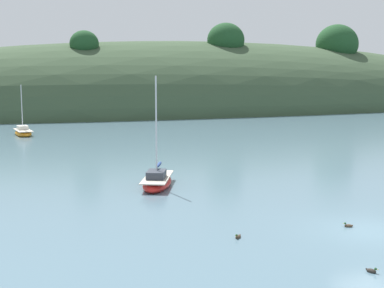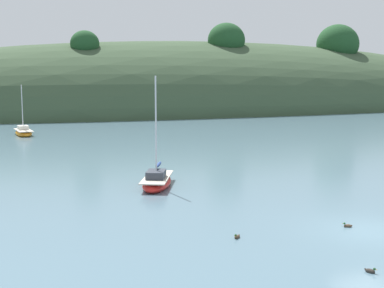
{
  "view_description": "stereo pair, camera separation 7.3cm",
  "coord_description": "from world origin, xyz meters",
  "px_view_note": "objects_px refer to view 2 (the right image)",
  "views": [
    {
      "loc": [
        -14.61,
        -16.57,
        6.45
      ],
      "look_at": [
        0.0,
        20.0,
        1.2
      ],
      "focal_mm": 48.24,
      "sensor_mm": 36.0,
      "label": 1
    },
    {
      "loc": [
        -14.54,
        -16.59,
        6.45
      ],
      "look_at": [
        0.0,
        20.0,
        1.2
      ],
      "focal_mm": 48.24,
      "sensor_mm": 36.0,
      "label": 2
    }
  ],
  "objects_px": {
    "duck_lone_right": "(348,226)",
    "sailboat_teal_outer": "(157,181)",
    "duck_straggler": "(370,271)",
    "duck_trailing": "(237,237)",
    "sailboat_navy_dinghy": "(24,132)"
  },
  "relations": [
    {
      "from": "sailboat_teal_outer",
      "to": "duck_straggler",
      "type": "relative_size",
      "value": 15.98
    },
    {
      "from": "duck_straggler",
      "to": "duck_lone_right",
      "type": "bearing_deg",
      "value": 59.58
    },
    {
      "from": "duck_lone_right",
      "to": "sailboat_teal_outer",
      "type": "bearing_deg",
      "value": 115.1
    },
    {
      "from": "duck_straggler",
      "to": "duck_trailing",
      "type": "xyz_separation_m",
      "value": [
        -2.45,
        4.88,
        0.0
      ]
    },
    {
      "from": "sailboat_navy_dinghy",
      "to": "duck_trailing",
      "type": "bearing_deg",
      "value": -82.31
    },
    {
      "from": "duck_trailing",
      "to": "duck_straggler",
      "type": "bearing_deg",
      "value": -63.39
    },
    {
      "from": "sailboat_navy_dinghy",
      "to": "sailboat_teal_outer",
      "type": "relative_size",
      "value": 0.85
    },
    {
      "from": "sailboat_teal_outer",
      "to": "duck_trailing",
      "type": "xyz_separation_m",
      "value": [
        0.0,
        -10.45,
        -0.26
      ]
    },
    {
      "from": "sailboat_teal_outer",
      "to": "duck_lone_right",
      "type": "xyz_separation_m",
      "value": [
        5.08,
        -10.85,
        -0.26
      ]
    },
    {
      "from": "sailboat_teal_outer",
      "to": "duck_lone_right",
      "type": "bearing_deg",
      "value": -64.9
    },
    {
      "from": "duck_straggler",
      "to": "duck_trailing",
      "type": "bearing_deg",
      "value": 116.61
    },
    {
      "from": "sailboat_teal_outer",
      "to": "duck_straggler",
      "type": "height_order",
      "value": "sailboat_teal_outer"
    },
    {
      "from": "sailboat_navy_dinghy",
      "to": "sailboat_teal_outer",
      "type": "distance_m",
      "value": 30.78
    },
    {
      "from": "sailboat_navy_dinghy",
      "to": "sailboat_teal_outer",
      "type": "bearing_deg",
      "value": -79.71
    },
    {
      "from": "duck_straggler",
      "to": "duck_lone_right",
      "type": "relative_size",
      "value": 1.01
    }
  ]
}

